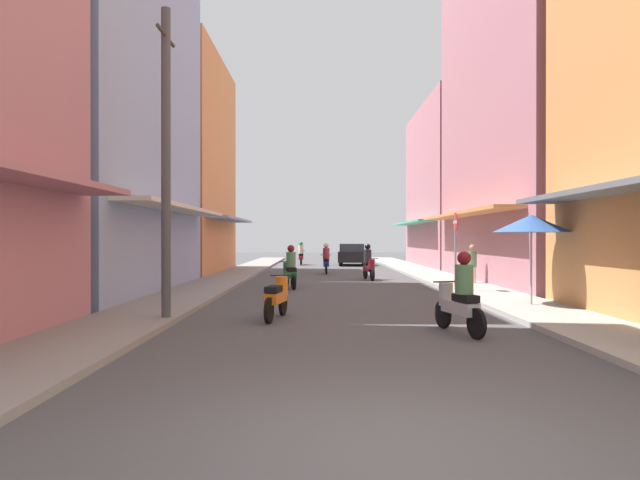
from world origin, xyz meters
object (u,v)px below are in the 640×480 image
object	(u,v)px
motorbike_maroon	(369,264)
street_sign_no_entry	(456,241)
vendor_umbrella	(532,224)
utility_pole	(166,162)
motorbike_red	(302,255)
pedestrian_far	(473,265)
motorbike_orange	(277,297)
motorbike_blue	(327,260)
motorbike_green	(290,269)
motorbike_silver	(460,297)
parked_car	(352,254)

from	to	relation	value
motorbike_maroon	street_sign_no_entry	bearing A→B (deg)	-69.35
vendor_umbrella	utility_pole	distance (m)	9.13
motorbike_red	street_sign_no_entry	bearing A→B (deg)	-73.50
pedestrian_far	street_sign_no_entry	size ratio (longest dim) A/B	0.60
motorbike_orange	vendor_umbrella	world-z (taller)	vendor_umbrella
motorbike_blue	street_sign_no_entry	distance (m)	10.96
motorbike_blue	vendor_umbrella	distance (m)	14.80
vendor_umbrella	motorbike_green	bearing A→B (deg)	138.62
motorbike_red	pedestrian_far	xyz separation A→B (m)	(7.09, -16.24, 0.08)
motorbike_maroon	motorbike_silver	bearing A→B (deg)	-87.68
motorbike_red	vendor_umbrella	xyz separation A→B (m)	(6.72, -22.92, 1.49)
pedestrian_far	motorbike_maroon	bearing A→B (deg)	140.11
motorbike_silver	motorbike_orange	world-z (taller)	motorbike_silver
motorbike_green	vendor_umbrella	size ratio (longest dim) A/B	0.73
motorbike_red	utility_pole	xyz separation A→B (m)	(-2.03, -25.16, 2.76)
motorbike_red	motorbike_maroon	bearing A→B (deg)	-75.47
motorbike_silver	parked_car	size ratio (longest dim) A/B	0.42
motorbike_green	utility_pole	world-z (taller)	utility_pole
motorbike_orange	street_sign_no_entry	distance (m)	7.72
pedestrian_far	motorbike_blue	bearing A→B (deg)	127.59
motorbike_maroon	parked_car	xyz separation A→B (m)	(0.03, 12.78, 0.04)
motorbike_maroon	vendor_umbrella	size ratio (longest dim) A/B	0.74
parked_car	utility_pole	size ratio (longest dim) A/B	0.62
motorbike_red	street_sign_no_entry	size ratio (longest dim) A/B	0.68
motorbike_green	motorbike_red	world-z (taller)	same
motorbike_green	motorbike_maroon	bearing A→B (deg)	51.12
motorbike_blue	motorbike_green	bearing A→B (deg)	-99.91
street_sign_no_entry	vendor_umbrella	bearing A→B (deg)	-74.45
parked_car	vendor_umbrella	size ratio (longest dim) A/B	1.74
motorbike_red	utility_pole	world-z (taller)	utility_pole
motorbike_red	motorbike_orange	world-z (taller)	motorbike_red
motorbike_green	utility_pole	bearing A→B (deg)	-105.58
motorbike_silver	pedestrian_far	world-z (taller)	same
motorbike_maroon	pedestrian_far	size ratio (longest dim) A/B	1.14
motorbike_maroon	motorbike_orange	xyz separation A→B (m)	(-3.10, -11.46, -0.20)
motorbike_green	street_sign_no_entry	size ratio (longest dim) A/B	0.67
motorbike_green	street_sign_no_entry	bearing A→B (deg)	-20.55
motorbike_silver	pedestrian_far	size ratio (longest dim) A/B	1.12
motorbike_orange	street_sign_no_entry	world-z (taller)	street_sign_no_entry
motorbike_red	parked_car	xyz separation A→B (m)	(3.45, -0.40, 0.04)
motorbike_orange	parked_car	xyz separation A→B (m)	(3.13, 24.24, 0.24)
motorbike_maroon	motorbike_green	size ratio (longest dim) A/B	1.02
motorbike_silver	parked_car	distance (m)	26.10
motorbike_green	pedestrian_far	distance (m)	6.95
motorbike_orange	street_sign_no_entry	xyz separation A→B (m)	(5.38, 5.41, 1.21)
motorbike_maroon	pedestrian_far	distance (m)	4.78
pedestrian_far	utility_pole	world-z (taller)	utility_pole
motorbike_green	motorbike_silver	distance (m)	10.05
motorbike_blue	pedestrian_far	world-z (taller)	same
motorbike_blue	utility_pole	xyz separation A→B (m)	(-3.63, -16.04, 2.76)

